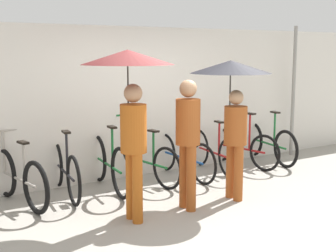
{
  "coord_description": "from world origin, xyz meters",
  "views": [
    {
      "loc": [
        -3.54,
        -4.67,
        2.07
      ],
      "look_at": [
        0.0,
        0.99,
        1.0
      ],
      "focal_mm": 50.0,
      "sensor_mm": 36.0,
      "label": 1
    }
  ],
  "objects_px": {
    "parked_bicycle_2": "(64,170)",
    "parked_bicycle_8": "(268,143)",
    "parked_bicycle_4": "(146,161)",
    "parked_bicycle_5": "(182,156)",
    "pedestrian_center": "(188,134)",
    "parked_bicycle_7": "(241,147)",
    "parked_bicycle_6": "(213,151)",
    "pedestrian_trailing": "(232,86)",
    "parked_bicycle_1": "(19,179)",
    "pedestrian_leading": "(129,83)",
    "parked_bicycle_3": "(109,164)"
  },
  "relations": [
    {
      "from": "parked_bicycle_1",
      "to": "parked_bicycle_7",
      "type": "distance_m",
      "value": 4.0
    },
    {
      "from": "parked_bicycle_1",
      "to": "pedestrian_trailing",
      "type": "height_order",
      "value": "pedestrian_trailing"
    },
    {
      "from": "parked_bicycle_1",
      "to": "parked_bicycle_5",
      "type": "xyz_separation_m",
      "value": [
        2.66,
        0.02,
        -0.01
      ]
    },
    {
      "from": "parked_bicycle_8",
      "to": "pedestrian_trailing",
      "type": "xyz_separation_m",
      "value": [
        -2.02,
        -1.33,
        1.23
      ]
    },
    {
      "from": "pedestrian_trailing",
      "to": "parked_bicycle_7",
      "type": "bearing_deg",
      "value": 47.16
    },
    {
      "from": "parked_bicycle_5",
      "to": "parked_bicycle_1",
      "type": "bearing_deg",
      "value": 88.17
    },
    {
      "from": "parked_bicycle_4",
      "to": "parked_bicycle_6",
      "type": "xyz_separation_m",
      "value": [
        1.33,
        0.01,
        0.01
      ]
    },
    {
      "from": "parked_bicycle_8",
      "to": "pedestrian_leading",
      "type": "bearing_deg",
      "value": 119.38
    },
    {
      "from": "pedestrian_leading",
      "to": "parked_bicycle_2",
      "type": "bearing_deg",
      "value": 107.67
    },
    {
      "from": "parked_bicycle_6",
      "to": "parked_bicycle_7",
      "type": "distance_m",
      "value": 0.66
    },
    {
      "from": "parked_bicycle_3",
      "to": "parked_bicycle_4",
      "type": "distance_m",
      "value": 0.67
    },
    {
      "from": "pedestrian_center",
      "to": "pedestrian_leading",
      "type": "bearing_deg",
      "value": 177.3
    },
    {
      "from": "pedestrian_leading",
      "to": "pedestrian_trailing",
      "type": "relative_size",
      "value": 1.07
    },
    {
      "from": "parked_bicycle_7",
      "to": "parked_bicycle_8",
      "type": "distance_m",
      "value": 0.67
    },
    {
      "from": "parked_bicycle_2",
      "to": "parked_bicycle_8",
      "type": "distance_m",
      "value": 3.99
    },
    {
      "from": "parked_bicycle_2",
      "to": "pedestrian_trailing",
      "type": "distance_m",
      "value": 2.68
    },
    {
      "from": "parked_bicycle_1",
      "to": "parked_bicycle_7",
      "type": "xyz_separation_m",
      "value": [
        3.99,
        0.09,
        -0.01
      ]
    },
    {
      "from": "parked_bicycle_5",
      "to": "pedestrian_leading",
      "type": "distance_m",
      "value": 2.47
    },
    {
      "from": "pedestrian_trailing",
      "to": "parked_bicycle_5",
      "type": "bearing_deg",
      "value": 91.51
    },
    {
      "from": "parked_bicycle_4",
      "to": "pedestrian_center",
      "type": "relative_size",
      "value": 0.96
    },
    {
      "from": "parked_bicycle_7",
      "to": "parked_bicycle_6",
      "type": "bearing_deg",
      "value": 83.86
    },
    {
      "from": "parked_bicycle_8",
      "to": "pedestrian_center",
      "type": "xyz_separation_m",
      "value": [
        -2.83,
        -1.44,
        0.64
      ]
    },
    {
      "from": "parked_bicycle_4",
      "to": "parked_bicycle_2",
      "type": "bearing_deg",
      "value": 79.54
    },
    {
      "from": "parked_bicycle_6",
      "to": "parked_bicycle_5",
      "type": "bearing_deg",
      "value": 98.66
    },
    {
      "from": "parked_bicycle_4",
      "to": "pedestrian_trailing",
      "type": "xyz_separation_m",
      "value": [
        0.64,
        -1.29,
        1.24
      ]
    },
    {
      "from": "parked_bicycle_5",
      "to": "parked_bicycle_7",
      "type": "distance_m",
      "value": 1.33
    },
    {
      "from": "parked_bicycle_3",
      "to": "parked_bicycle_6",
      "type": "bearing_deg",
      "value": -83.73
    },
    {
      "from": "pedestrian_trailing",
      "to": "parked_bicycle_2",
      "type": "bearing_deg",
      "value": 148.4
    },
    {
      "from": "parked_bicycle_7",
      "to": "parked_bicycle_1",
      "type": "bearing_deg",
      "value": 81.71
    },
    {
      "from": "pedestrian_center",
      "to": "pedestrian_trailing",
      "type": "height_order",
      "value": "pedestrian_trailing"
    },
    {
      "from": "parked_bicycle_1",
      "to": "parked_bicycle_8",
      "type": "bearing_deg",
      "value": -98.31
    },
    {
      "from": "parked_bicycle_2",
      "to": "parked_bicycle_3",
      "type": "distance_m",
      "value": 0.67
    },
    {
      "from": "parked_bicycle_5",
      "to": "parked_bicycle_6",
      "type": "distance_m",
      "value": 0.67
    },
    {
      "from": "parked_bicycle_1",
      "to": "parked_bicycle_5",
      "type": "height_order",
      "value": "parked_bicycle_1"
    },
    {
      "from": "parked_bicycle_8",
      "to": "pedestrian_leading",
      "type": "distance_m",
      "value": 4.09
    },
    {
      "from": "parked_bicycle_2",
      "to": "parked_bicycle_8",
      "type": "relative_size",
      "value": 0.99
    },
    {
      "from": "parked_bicycle_4",
      "to": "parked_bicycle_8",
      "type": "relative_size",
      "value": 0.94
    },
    {
      "from": "parked_bicycle_1",
      "to": "parked_bicycle_2",
      "type": "distance_m",
      "value": 0.67
    },
    {
      "from": "parked_bicycle_3",
      "to": "parked_bicycle_6",
      "type": "distance_m",
      "value": 2.0
    },
    {
      "from": "pedestrian_center",
      "to": "pedestrian_trailing",
      "type": "relative_size",
      "value": 0.88
    },
    {
      "from": "parked_bicycle_2",
      "to": "pedestrian_trailing",
      "type": "bearing_deg",
      "value": -117.46
    },
    {
      "from": "parked_bicycle_4",
      "to": "parked_bicycle_5",
      "type": "relative_size",
      "value": 0.94
    },
    {
      "from": "parked_bicycle_8",
      "to": "parked_bicycle_7",
      "type": "bearing_deg",
      "value": 98.79
    },
    {
      "from": "parked_bicycle_4",
      "to": "pedestrian_center",
      "type": "distance_m",
      "value": 1.55
    },
    {
      "from": "parked_bicycle_6",
      "to": "parked_bicycle_7",
      "type": "xyz_separation_m",
      "value": [
        0.66,
        0.04,
        -0.01
      ]
    },
    {
      "from": "parked_bicycle_8",
      "to": "pedestrian_center",
      "type": "relative_size",
      "value": 1.02
    },
    {
      "from": "parked_bicycle_5",
      "to": "parked_bicycle_7",
      "type": "xyz_separation_m",
      "value": [
        1.33,
        0.07,
        -0.0
      ]
    },
    {
      "from": "parked_bicycle_8",
      "to": "pedestrian_center",
      "type": "distance_m",
      "value": 3.23
    },
    {
      "from": "parked_bicycle_4",
      "to": "parked_bicycle_7",
      "type": "bearing_deg",
      "value": -97.15
    },
    {
      "from": "parked_bicycle_1",
      "to": "pedestrian_center",
      "type": "relative_size",
      "value": 0.97
    }
  ]
}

